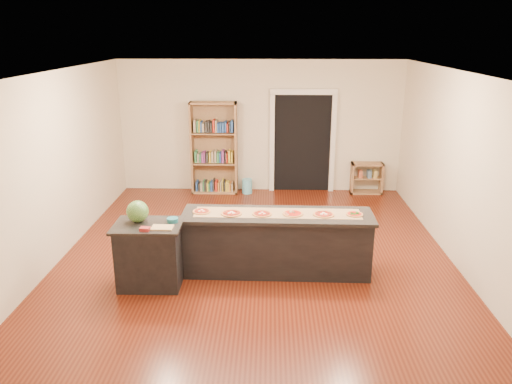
{
  "coord_description": "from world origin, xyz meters",
  "views": [
    {
      "loc": [
        0.21,
        -7.06,
        3.35
      ],
      "look_at": [
        0.0,
        0.2,
        1.0
      ],
      "focal_mm": 35.0,
      "sensor_mm": 36.0,
      "label": 1
    }
  ],
  "objects_px": {
    "kitchen_island": "(277,243)",
    "bookshelf": "(214,148)",
    "low_shelf": "(367,178)",
    "watermelon": "(137,211)",
    "side_counter": "(150,255)",
    "waste_bin": "(247,186)"
  },
  "relations": [
    {
      "from": "low_shelf",
      "to": "waste_bin",
      "type": "xyz_separation_m",
      "value": [
        -2.57,
        -0.09,
        -0.18
      ]
    },
    {
      "from": "side_counter",
      "to": "bookshelf",
      "type": "distance_m",
      "value": 4.25
    },
    {
      "from": "side_counter",
      "to": "watermelon",
      "type": "xyz_separation_m",
      "value": [
        -0.15,
        0.09,
        0.59
      ]
    },
    {
      "from": "waste_bin",
      "to": "watermelon",
      "type": "height_order",
      "value": "watermelon"
    },
    {
      "from": "kitchen_island",
      "to": "bookshelf",
      "type": "bearing_deg",
      "value": 110.11
    },
    {
      "from": "kitchen_island",
      "to": "watermelon",
      "type": "relative_size",
      "value": 9.17
    },
    {
      "from": "side_counter",
      "to": "bookshelf",
      "type": "relative_size",
      "value": 0.46
    },
    {
      "from": "bookshelf",
      "to": "watermelon",
      "type": "xyz_separation_m",
      "value": [
        -0.58,
        -4.11,
        0.07
      ]
    },
    {
      "from": "side_counter",
      "to": "low_shelf",
      "type": "height_order",
      "value": "side_counter"
    },
    {
      "from": "low_shelf",
      "to": "watermelon",
      "type": "bearing_deg",
      "value": -132.96
    },
    {
      "from": "waste_bin",
      "to": "side_counter",
      "type": "bearing_deg",
      "value": -105.36
    },
    {
      "from": "side_counter",
      "to": "low_shelf",
      "type": "bearing_deg",
      "value": 48.11
    },
    {
      "from": "side_counter",
      "to": "kitchen_island",
      "type": "bearing_deg",
      "value": 14.28
    },
    {
      "from": "kitchen_island",
      "to": "bookshelf",
      "type": "distance_m",
      "value": 3.99
    },
    {
      "from": "low_shelf",
      "to": "waste_bin",
      "type": "bearing_deg",
      "value": -177.97
    },
    {
      "from": "waste_bin",
      "to": "low_shelf",
      "type": "bearing_deg",
      "value": 2.03
    },
    {
      "from": "bookshelf",
      "to": "low_shelf",
      "type": "bearing_deg",
      "value": 0.53
    },
    {
      "from": "kitchen_island",
      "to": "waste_bin",
      "type": "xyz_separation_m",
      "value": [
        -0.6,
        3.67,
        -0.29
      ]
    },
    {
      "from": "watermelon",
      "to": "kitchen_island",
      "type": "bearing_deg",
      "value": 11.29
    },
    {
      "from": "bookshelf",
      "to": "low_shelf",
      "type": "xyz_separation_m",
      "value": [
        3.27,
        0.03,
        -0.64
      ]
    },
    {
      "from": "watermelon",
      "to": "bookshelf",
      "type": "bearing_deg",
      "value": 81.97
    },
    {
      "from": "bookshelf",
      "to": "side_counter",
      "type": "bearing_deg",
      "value": -95.89
    }
  ]
}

